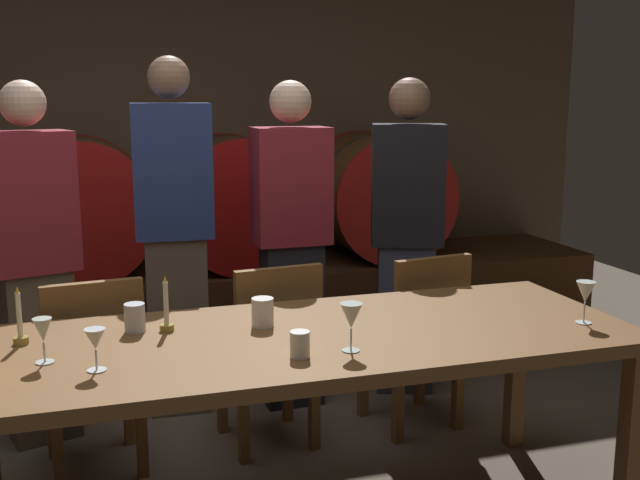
% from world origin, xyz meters
% --- Properties ---
extents(back_wall, '(6.62, 0.24, 2.88)m').
position_xyz_m(back_wall, '(0.00, 2.90, 1.44)').
color(back_wall, brown).
rests_on(back_wall, ground).
extents(barrel_shelf, '(5.96, 0.90, 0.49)m').
position_xyz_m(barrel_shelf, '(0.00, 2.35, 0.25)').
color(barrel_shelf, '#4C2D16').
rests_on(barrel_shelf, ground).
extents(wine_barrel_center_left, '(0.87, 0.78, 0.87)m').
position_xyz_m(wine_barrel_center_left, '(-0.50, 2.35, 0.92)').
color(wine_barrel_center_left, brown).
rests_on(wine_barrel_center_left, barrel_shelf).
extents(wine_barrel_center_right, '(0.87, 0.78, 0.87)m').
position_xyz_m(wine_barrel_center_right, '(0.46, 2.35, 0.92)').
color(wine_barrel_center_right, '#513319').
rests_on(wine_barrel_center_right, barrel_shelf).
extents(wine_barrel_far_right, '(0.87, 0.78, 0.87)m').
position_xyz_m(wine_barrel_far_right, '(1.49, 2.35, 0.92)').
color(wine_barrel_far_right, brown).
rests_on(wine_barrel_far_right, barrel_shelf).
extents(dining_table, '(2.41, 0.90, 0.77)m').
position_xyz_m(dining_table, '(0.25, -0.06, 0.70)').
color(dining_table, brown).
rests_on(dining_table, ground).
extents(chair_left, '(0.44, 0.44, 0.88)m').
position_xyz_m(chair_left, '(-0.48, 0.61, 0.49)').
color(chair_left, brown).
rests_on(chair_left, ground).
extents(chair_center, '(0.44, 0.44, 0.88)m').
position_xyz_m(chair_center, '(0.30, 0.64, 0.49)').
color(chair_center, brown).
rests_on(chair_center, ground).
extents(chair_right, '(0.45, 0.45, 0.88)m').
position_xyz_m(chair_right, '(1.03, 0.63, 0.49)').
color(chair_right, brown).
rests_on(chair_right, ground).
extents(guest_far_left, '(0.43, 0.34, 1.68)m').
position_xyz_m(guest_far_left, '(-0.71, 1.06, 0.86)').
color(guest_far_left, brown).
rests_on(guest_far_left, ground).
extents(guest_center_left, '(0.39, 0.26, 1.80)m').
position_xyz_m(guest_center_left, '(-0.06, 1.20, 0.93)').
color(guest_center_left, brown).
rests_on(guest_center_left, ground).
extents(guest_center_right, '(0.38, 0.24, 1.69)m').
position_xyz_m(guest_center_right, '(0.53, 1.12, 0.87)').
color(guest_center_right, black).
rests_on(guest_center_right, ground).
extents(guest_far_right, '(0.44, 0.35, 1.70)m').
position_xyz_m(guest_far_right, '(1.17, 1.12, 0.88)').
color(guest_far_right, '#33384C').
rests_on(guest_far_right, ground).
extents(candle_left, '(0.05, 0.05, 0.21)m').
position_xyz_m(candle_left, '(-0.71, 0.13, 0.83)').
color(candle_left, olive).
rests_on(candle_left, dining_table).
extents(candle_right, '(0.05, 0.05, 0.21)m').
position_xyz_m(candle_right, '(-0.21, 0.12, 0.83)').
color(candle_right, olive).
rests_on(candle_right, dining_table).
extents(wine_glass_far_left, '(0.06, 0.06, 0.15)m').
position_xyz_m(wine_glass_far_left, '(-0.62, -0.10, 0.87)').
color(wine_glass_far_left, silver).
rests_on(wine_glass_far_left, dining_table).
extents(wine_glass_center_left, '(0.07, 0.07, 0.14)m').
position_xyz_m(wine_glass_center_left, '(-0.46, -0.22, 0.87)').
color(wine_glass_center_left, white).
rests_on(wine_glass_center_left, dining_table).
extents(wine_glass_center_right, '(0.08, 0.08, 0.17)m').
position_xyz_m(wine_glass_center_right, '(0.35, -0.28, 0.89)').
color(wine_glass_center_right, silver).
rests_on(wine_glass_center_right, dining_table).
extents(wine_glass_far_right, '(0.07, 0.07, 0.16)m').
position_xyz_m(wine_glass_far_right, '(1.30, -0.24, 0.88)').
color(wine_glass_far_right, silver).
rests_on(wine_glass_far_right, dining_table).
extents(cup_left, '(0.07, 0.07, 0.10)m').
position_xyz_m(cup_left, '(-0.32, 0.15, 0.82)').
color(cup_left, silver).
rests_on(cup_left, dining_table).
extents(cup_center, '(0.08, 0.08, 0.11)m').
position_xyz_m(cup_center, '(0.13, 0.08, 0.82)').
color(cup_center, white).
rests_on(cup_center, dining_table).
extents(cup_right, '(0.07, 0.07, 0.09)m').
position_xyz_m(cup_right, '(0.17, -0.29, 0.81)').
color(cup_right, white).
rests_on(cup_right, dining_table).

